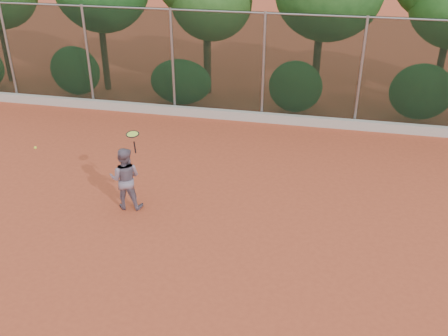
# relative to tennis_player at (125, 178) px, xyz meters

# --- Properties ---
(ground) EXTENTS (80.00, 80.00, 0.00)m
(ground) POSITION_rel_tennis_player_xyz_m (2.31, -0.94, -0.76)
(ground) COLOR #B4492A
(ground) RESTS_ON ground
(concrete_curb) EXTENTS (24.00, 0.20, 0.30)m
(concrete_curb) POSITION_rel_tennis_player_xyz_m (2.31, 5.88, -0.61)
(concrete_curb) COLOR #B8B3AB
(concrete_curb) RESTS_ON ground
(tennis_player) EXTENTS (0.81, 0.67, 1.52)m
(tennis_player) POSITION_rel_tennis_player_xyz_m (0.00, 0.00, 0.00)
(tennis_player) COLOR slate
(tennis_player) RESTS_ON ground
(chainlink_fence) EXTENTS (24.09, 0.09, 3.50)m
(chainlink_fence) POSITION_rel_tennis_player_xyz_m (2.31, 6.06, 1.10)
(chainlink_fence) COLOR black
(chainlink_fence) RESTS_ON ground
(tennis_racket) EXTENTS (0.30, 0.30, 0.53)m
(tennis_racket) POSITION_rel_tennis_player_xyz_m (0.29, -0.01, 1.10)
(tennis_racket) COLOR black
(tennis_racket) RESTS_ON ground
(tennis_ball_in_flight) EXTENTS (0.07, 0.07, 0.07)m
(tennis_ball_in_flight) POSITION_rel_tennis_player_xyz_m (-2.11, -0.09, 0.61)
(tennis_ball_in_flight) COLOR #DBF537
(tennis_ball_in_flight) RESTS_ON ground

